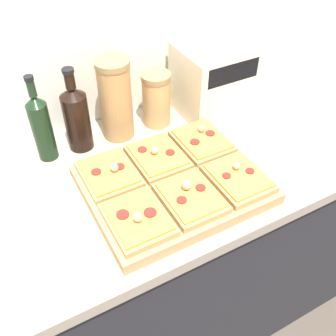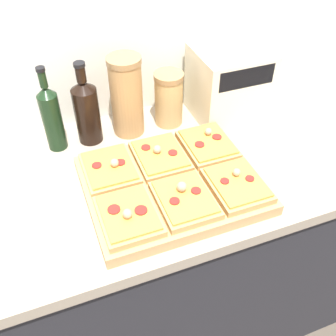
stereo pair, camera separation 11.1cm
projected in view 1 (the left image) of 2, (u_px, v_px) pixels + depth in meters
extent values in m
cube|color=silver|center=(95.00, 16.00, 1.19)|extent=(6.00, 0.06, 2.50)
cube|color=#232328|center=(155.00, 261.00, 1.50)|extent=(2.60, 0.64, 0.87)
cube|color=gray|center=(152.00, 175.00, 1.20)|extent=(2.63, 0.67, 0.04)
cube|color=tan|center=(173.00, 184.00, 1.12)|extent=(0.48, 0.39, 0.04)
cube|color=tan|center=(109.00, 175.00, 1.10)|extent=(0.14, 0.18, 0.02)
cube|color=orange|center=(109.00, 171.00, 1.09)|extent=(0.13, 0.16, 0.01)
cylinder|color=maroon|center=(96.00, 172.00, 1.08)|extent=(0.03, 0.03, 0.00)
cylinder|color=maroon|center=(120.00, 167.00, 1.10)|extent=(0.03, 0.03, 0.00)
sphere|color=tan|center=(114.00, 168.00, 1.08)|extent=(0.02, 0.02, 0.02)
cube|color=tan|center=(158.00, 158.00, 1.16)|extent=(0.14, 0.18, 0.02)
cube|color=orange|center=(158.00, 154.00, 1.15)|extent=(0.13, 0.16, 0.01)
cylinder|color=maroon|center=(142.00, 149.00, 1.15)|extent=(0.03, 0.03, 0.00)
cylinder|color=maroon|center=(170.00, 152.00, 1.14)|extent=(0.03, 0.03, 0.00)
sphere|color=tan|center=(155.00, 150.00, 1.14)|extent=(0.02, 0.02, 0.02)
cube|color=tan|center=(202.00, 142.00, 1.21)|extent=(0.14, 0.18, 0.02)
cube|color=orange|center=(202.00, 139.00, 1.20)|extent=(0.13, 0.16, 0.01)
cylinder|color=maroon|center=(195.00, 142.00, 1.18)|extent=(0.03, 0.03, 0.00)
cylinder|color=maroon|center=(210.00, 133.00, 1.21)|extent=(0.03, 0.03, 0.00)
sphere|color=tan|center=(201.00, 129.00, 1.22)|extent=(0.02, 0.02, 0.02)
cube|color=tan|center=(138.00, 220.00, 0.98)|extent=(0.14, 0.18, 0.02)
cube|color=orange|center=(137.00, 216.00, 0.97)|extent=(0.13, 0.16, 0.01)
cylinder|color=maroon|center=(123.00, 214.00, 0.97)|extent=(0.03, 0.03, 0.00)
cylinder|color=maroon|center=(150.00, 213.00, 0.97)|extent=(0.03, 0.03, 0.00)
sphere|color=tan|center=(138.00, 217.00, 0.95)|extent=(0.02, 0.02, 0.02)
cube|color=tan|center=(190.00, 198.00, 1.04)|extent=(0.14, 0.18, 0.02)
cube|color=orange|center=(191.00, 195.00, 1.03)|extent=(0.13, 0.16, 0.01)
cylinder|color=maroon|center=(182.00, 200.00, 1.00)|extent=(0.03, 0.03, 0.00)
cylinder|color=maroon|center=(201.00, 188.00, 1.04)|extent=(0.03, 0.03, 0.00)
sphere|color=tan|center=(187.00, 185.00, 1.03)|extent=(0.03, 0.03, 0.03)
cube|color=tan|center=(238.00, 179.00, 1.09)|extent=(0.14, 0.18, 0.02)
cube|color=orange|center=(239.00, 175.00, 1.08)|extent=(0.13, 0.16, 0.01)
cylinder|color=maroon|center=(227.00, 176.00, 1.07)|extent=(0.02, 0.02, 0.00)
cylinder|color=maroon|center=(250.00, 171.00, 1.09)|extent=(0.02, 0.02, 0.00)
sphere|color=tan|center=(237.00, 166.00, 1.09)|extent=(0.02, 0.02, 0.02)
cylinder|color=black|center=(43.00, 132.00, 1.17)|extent=(0.06, 0.06, 0.19)
cone|color=black|center=(35.00, 100.00, 1.10)|extent=(0.06, 0.06, 0.03)
cylinder|color=black|center=(31.00, 88.00, 1.07)|extent=(0.02, 0.02, 0.05)
cylinder|color=black|center=(29.00, 78.00, 1.05)|extent=(0.03, 0.03, 0.01)
cylinder|color=black|center=(78.00, 122.00, 1.21)|extent=(0.08, 0.08, 0.19)
cone|color=black|center=(72.00, 92.00, 1.14)|extent=(0.08, 0.08, 0.03)
cylinder|color=black|center=(70.00, 80.00, 1.11)|extent=(0.03, 0.03, 0.05)
cylinder|color=black|center=(68.00, 71.00, 1.09)|extent=(0.03, 0.03, 0.01)
cylinder|color=#AD7F4C|center=(116.00, 102.00, 1.24)|extent=(0.10, 0.10, 0.25)
cylinder|color=#937047|center=(112.00, 63.00, 1.15)|extent=(0.11, 0.11, 0.02)
cylinder|color=tan|center=(156.00, 102.00, 1.31)|extent=(0.09, 0.09, 0.17)
cylinder|color=#937047|center=(156.00, 77.00, 1.25)|extent=(0.10, 0.10, 0.02)
cube|color=beige|center=(213.00, 79.00, 1.35)|extent=(0.24, 0.21, 0.24)
cube|color=black|center=(233.00, 73.00, 1.24)|extent=(0.19, 0.01, 0.07)
cube|color=black|center=(244.00, 67.00, 1.39)|extent=(0.02, 0.02, 0.02)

